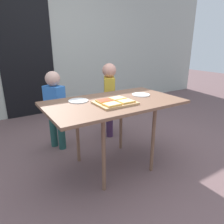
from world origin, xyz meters
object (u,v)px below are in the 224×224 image
pizza_slice_near_right (126,101)px  child_right (109,94)px  plate_white_right (141,95)px  dining_table (114,106)px  pizza_slice_far_right (117,98)px  child_left (55,105)px  plate_white_left (78,101)px  pizza_slice_far_left (105,101)px  pizza_slice_near_left (112,104)px  cutting_board (115,103)px

pizza_slice_near_right → child_right: child_right is taller
plate_white_right → dining_table: bearing=-172.5°
pizza_slice_far_right → pizza_slice_near_right: size_ratio=1.05×
child_right → pizza_slice_near_right: bearing=-111.7°
plate_white_right → child_left: (-0.77, 0.69, -0.18)m
plate_white_right → plate_white_left: bearing=169.1°
pizza_slice_near_right → plate_white_right: bearing=30.1°
pizza_slice_far_right → pizza_slice_near_right: 0.14m
dining_table → pizza_slice_far_left: (-0.12, -0.03, 0.08)m
child_right → dining_table: bearing=-118.1°
pizza_slice_near_left → pizza_slice_far_left: same height
plate_white_left → child_left: 0.59m
pizza_slice_far_right → plate_white_left: size_ratio=0.79×
cutting_board → plate_white_right: size_ratio=1.87×
dining_table → pizza_slice_near_right: size_ratio=9.02×
pizza_slice_near_left → plate_white_right: bearing=22.5°
pizza_slice_near_right → child_right: size_ratio=0.15×
plate_white_right → pizza_slice_near_left: bearing=-157.5°
plate_white_left → child_left: child_left is taller
plate_white_right → child_left: child_left is taller
cutting_board → pizza_slice_near_right: size_ratio=2.47×
pizza_slice_near_left → plate_white_right: pizza_slice_near_left is taller
pizza_slice_near_right → plate_white_left: size_ratio=0.76×
cutting_board → pizza_slice_near_left: pizza_slice_near_left is taller
plate_white_right → plate_white_left: size_ratio=1.00×
plate_white_right → child_left: size_ratio=0.20×
pizza_slice_near_right → plate_white_right: pizza_slice_near_right is taller
plate_white_right → plate_white_left: same height
cutting_board → pizza_slice_near_right: (0.08, -0.06, 0.02)m
dining_table → plate_white_left: plate_white_left is taller
pizza_slice_near_left → pizza_slice_near_right: 0.16m
dining_table → pizza_slice_far_right: (0.03, -0.01, 0.08)m
pizza_slice_near_right → plate_white_left: 0.48m
dining_table → child_right: size_ratio=1.31×
cutting_board → pizza_slice_near_left: (-0.08, -0.07, 0.02)m
pizza_slice_near_right → cutting_board: bearing=142.7°
cutting_board → child_right: (0.43, 0.81, -0.14)m
pizza_slice_near_left → pizza_slice_near_right: bearing=3.8°
pizza_slice_far_right → child_left: bearing=118.6°
dining_table → cutting_board: cutting_board is taller
pizza_slice_near_right → pizza_slice_far_left: (-0.16, 0.12, 0.00)m
dining_table → plate_white_right: (0.39, 0.05, 0.06)m
pizza_slice_near_left → plate_white_right: size_ratio=0.79×
cutting_board → plate_white_left: cutting_board is taller
dining_table → pizza_slice_far_right: bearing=-23.6°
pizza_slice_far_left → plate_white_right: pizza_slice_far_left is taller
dining_table → child_left: 0.84m
pizza_slice_far_left → cutting_board: bearing=-36.1°
dining_table → cutting_board: size_ratio=3.66×
cutting_board → child_right: child_right is taller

